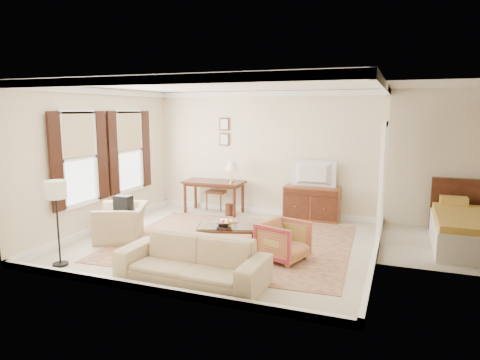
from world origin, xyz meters
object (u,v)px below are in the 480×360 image
Objects in this scene: sideboard at (312,203)px; sofa at (192,254)px; tv at (313,165)px; striped_armchair at (283,239)px; club_armchair at (122,216)px; writing_desk at (214,185)px; coffee_table at (227,231)px.

sofa reaches higher than sideboard.
sideboard is at bearing -90.00° from tv.
sideboard is at bearing 19.07° from striped_armchair.
striped_armchair is at bearing 64.86° from club_armchair.
writing_desk is 1.97× the size of striped_armchair.
striped_armchair is at bearing 91.91° from tv.
tv is 1.32× the size of striped_armchair.
coffee_table is 1.53m from sofa.
coffee_table is 1.59× the size of striped_armchair.
sideboard is at bearing 80.32° from sofa.
tv reaches higher than club_armchair.
striped_armchair is at bearing -9.25° from coffee_table.
writing_desk is 1.40× the size of club_armchair.
club_armchair reaches higher than sideboard.
sofa is (1.44, -3.96, -0.25)m from writing_desk.
sideboard is 1.29× the size of tv.
striped_armchair is (0.09, -2.80, -0.02)m from sideboard.
coffee_table is at bearing -61.09° from writing_desk.
sideboard is 1.07× the size of coffee_table.
tv is (2.34, 0.17, 0.57)m from writing_desk.
striped_armchair is 0.33× the size of sofa.
striped_armchair is 1.67m from sofa.
club_armchair is (-2.12, -0.14, 0.12)m from coffee_table.
writing_desk is at bearing 112.51° from sofa.
tv is at bearing -90.00° from sideboard.
tv is 2.92m from striped_armchair.
club_armchair is at bearing 41.39° from tv.
sofa is at bearing 160.75° from striped_armchair.
coffee_table is (1.35, -2.44, -0.34)m from writing_desk.
sideboard is at bearing 69.31° from coffee_table.
sofa is at bearing 33.56° from club_armchair.
tv is at bearing 4.14° from writing_desk.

